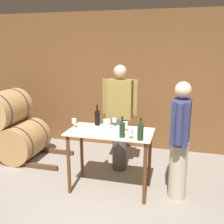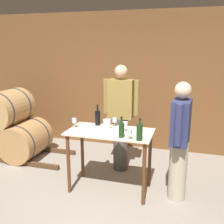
{
  "view_description": "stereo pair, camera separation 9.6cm",
  "coord_description": "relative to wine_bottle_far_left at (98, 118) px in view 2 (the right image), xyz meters",
  "views": [
    {
      "loc": [
        0.86,
        -2.69,
        2.04
      ],
      "look_at": [
        -0.05,
        0.75,
        1.14
      ],
      "focal_mm": 42.0,
      "sensor_mm": 36.0,
      "label": 1
    },
    {
      "loc": [
        0.96,
        -2.66,
        2.04
      ],
      "look_at": [
        -0.05,
        0.75,
        1.14
      ],
      "focal_mm": 42.0,
      "sensor_mm": 36.0,
      "label": 2
    }
  ],
  "objects": [
    {
      "name": "barrel_rack",
      "position": [
        -1.93,
        0.43,
        -0.49
      ],
      "size": [
        2.37,
        0.83,
        1.27
      ],
      "color": "#4C331E",
      "rests_on": "ground_plane"
    },
    {
      "name": "wine_bottle_center",
      "position": [
        0.72,
        -0.47,
        -0.01
      ],
      "size": [
        0.08,
        0.08,
        0.29
      ],
      "color": "#193819",
      "rests_on": "tasting_table"
    },
    {
      "name": "ground_plane",
      "position": [
        0.31,
        -0.88,
        -1.01
      ],
      "size": [
        14.0,
        14.0,
        0.0
      ],
      "primitive_type": "plane",
      "color": "gray"
    },
    {
      "name": "person_visitor_with_scarf",
      "position": [
        1.2,
        -0.19,
        -0.16
      ],
      "size": [
        0.25,
        0.59,
        1.61
      ],
      "color": "#B7AD93",
      "rests_on": "ground_plane"
    },
    {
      "name": "back_wall",
      "position": [
        0.31,
        1.55,
        0.34
      ],
      "size": [
        8.4,
        0.05,
        2.7
      ],
      "color": "brown",
      "rests_on": "ground_plane"
    },
    {
      "name": "wine_glass_far_side",
      "position": [
        0.6,
        -0.48,
        -0.01
      ],
      "size": [
        0.06,
        0.06,
        0.14
      ],
      "color": "silver",
      "rests_on": "tasting_table"
    },
    {
      "name": "wine_bottle_left",
      "position": [
        0.47,
        -0.43,
        -0.01
      ],
      "size": [
        0.07,
        0.07,
        0.28
      ],
      "color": "#193819",
      "rests_on": "tasting_table"
    },
    {
      "name": "ice_bucket",
      "position": [
        0.19,
        -0.13,
        -0.05
      ],
      "size": [
        0.11,
        0.11,
        0.14
      ],
      "color": "silver",
      "rests_on": "tasting_table"
    },
    {
      "name": "wine_glass_near_left",
      "position": [
        -0.28,
        -0.21,
        -0.02
      ],
      "size": [
        0.07,
        0.07,
        0.14
      ],
      "color": "silver",
      "rests_on": "tasting_table"
    },
    {
      "name": "tasting_table",
      "position": [
        0.26,
        -0.23,
        -0.29
      ],
      "size": [
        1.19,
        0.62,
        0.89
      ],
      "color": "beige",
      "rests_on": "ground_plane"
    },
    {
      "name": "wine_bottle_far_left",
      "position": [
        0.0,
        0.0,
        0.0
      ],
      "size": [
        0.08,
        0.08,
        0.31
      ],
      "color": "black",
      "rests_on": "tasting_table"
    },
    {
      "name": "wine_glass_near_center",
      "position": [
        0.26,
        -0.0,
        -0.02
      ],
      "size": [
        0.07,
        0.07,
        0.13
      ],
      "color": "silver",
      "rests_on": "tasting_table"
    },
    {
      "name": "wine_glass_near_right",
      "position": [
        0.47,
        -0.18,
        -0.01
      ],
      "size": [
        0.07,
        0.07,
        0.14
      ],
      "color": "silver",
      "rests_on": "tasting_table"
    },
    {
      "name": "person_host",
      "position": [
        0.24,
        0.45,
        -0.07
      ],
      "size": [
        0.59,
        0.24,
        1.76
      ],
      "color": "#4C4742",
      "rests_on": "ground_plane"
    }
  ]
}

